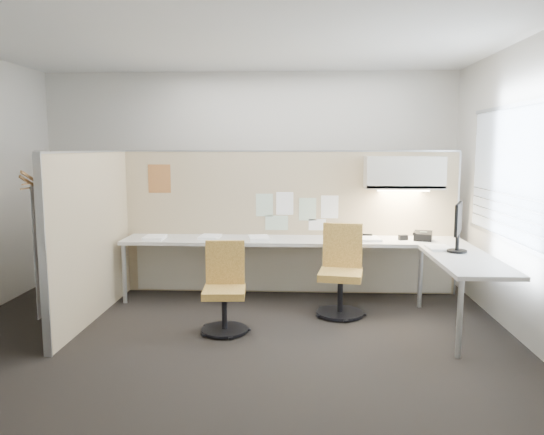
# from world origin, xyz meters

# --- Properties ---
(floor) EXTENTS (5.50, 4.50, 0.01)m
(floor) POSITION_xyz_m (0.00, 0.00, -0.01)
(floor) COLOR black
(floor) RESTS_ON ground
(ceiling) EXTENTS (5.50, 4.50, 0.01)m
(ceiling) POSITION_xyz_m (0.00, 0.00, 2.80)
(ceiling) COLOR white
(ceiling) RESTS_ON wall_back
(wall_back) EXTENTS (5.50, 0.02, 2.80)m
(wall_back) POSITION_xyz_m (0.00, 2.25, 1.40)
(wall_back) COLOR beige
(wall_back) RESTS_ON ground
(wall_front) EXTENTS (5.50, 0.02, 2.80)m
(wall_front) POSITION_xyz_m (0.00, -2.25, 1.40)
(wall_front) COLOR beige
(wall_front) RESTS_ON ground
(wall_right) EXTENTS (0.02, 4.50, 2.80)m
(wall_right) POSITION_xyz_m (2.75, 0.00, 1.40)
(wall_right) COLOR beige
(wall_right) RESTS_ON ground
(window_pane) EXTENTS (0.01, 2.80, 1.30)m
(window_pane) POSITION_xyz_m (2.73, 0.00, 1.55)
(window_pane) COLOR #9CAAB5
(window_pane) RESTS_ON wall_right
(partition_back) EXTENTS (4.10, 0.06, 1.75)m
(partition_back) POSITION_xyz_m (0.55, 1.60, 0.88)
(partition_back) COLOR tan
(partition_back) RESTS_ON floor
(partition_left) EXTENTS (0.06, 2.20, 1.75)m
(partition_left) POSITION_xyz_m (-1.50, 0.50, 0.88)
(partition_left) COLOR tan
(partition_left) RESTS_ON floor
(desk) EXTENTS (4.00, 2.07, 0.73)m
(desk) POSITION_xyz_m (0.93, 1.13, 0.60)
(desk) COLOR beige
(desk) RESTS_ON floor
(overhead_bin) EXTENTS (0.90, 0.36, 0.38)m
(overhead_bin) POSITION_xyz_m (1.90, 1.39, 1.51)
(overhead_bin) COLOR beige
(overhead_bin) RESTS_ON partition_back
(task_light_strip) EXTENTS (0.60, 0.06, 0.02)m
(task_light_strip) POSITION_xyz_m (1.90, 1.39, 1.30)
(task_light_strip) COLOR #FFEABF
(task_light_strip) RESTS_ON overhead_bin
(pinned_papers) EXTENTS (1.01, 0.00, 0.47)m
(pinned_papers) POSITION_xyz_m (0.63, 1.57, 1.03)
(pinned_papers) COLOR #8CBF8C
(pinned_papers) RESTS_ON partition_back
(poster) EXTENTS (0.28, 0.00, 0.35)m
(poster) POSITION_xyz_m (-1.05, 1.57, 1.42)
(poster) COLOR orange
(poster) RESTS_ON partition_back
(chair_left) EXTENTS (0.46, 0.46, 0.87)m
(chair_left) POSITION_xyz_m (-0.06, 0.14, 0.41)
(chair_left) COLOR black
(chair_left) RESTS_ON floor
(chair_right) EXTENTS (0.52, 0.53, 0.96)m
(chair_right) POSITION_xyz_m (1.13, 0.73, 0.45)
(chair_right) COLOR black
(chair_right) RESTS_ON floor
(monitor) EXTENTS (0.21, 0.46, 0.51)m
(monitor) POSITION_xyz_m (2.30, 0.54, 1.02)
(monitor) COLOR black
(monitor) RESTS_ON desk
(phone) EXTENTS (0.26, 0.24, 0.12)m
(phone) POSITION_xyz_m (2.11, 1.24, 0.78)
(phone) COLOR black
(phone) RESTS_ON desk
(stapler) EXTENTS (0.14, 0.06, 0.05)m
(stapler) POSITION_xyz_m (1.48, 1.38, 0.76)
(stapler) COLOR black
(stapler) RESTS_ON desk
(tape_dispenser) EXTENTS (0.11, 0.08, 0.06)m
(tape_dispenser) POSITION_xyz_m (1.89, 1.26, 0.76)
(tape_dispenser) COLOR black
(tape_dispenser) RESTS_ON desk
(coat_hook) EXTENTS (0.18, 0.49, 1.46)m
(coat_hook) POSITION_xyz_m (-1.58, -0.50, 1.40)
(coat_hook) COLOR silver
(coat_hook) RESTS_ON partition_left
(paper_stack_0) EXTENTS (0.23, 0.30, 0.03)m
(paper_stack_0) POSITION_xyz_m (-1.03, 1.19, 0.75)
(paper_stack_0) COLOR white
(paper_stack_0) RESTS_ON desk
(paper_stack_1) EXTENTS (0.25, 0.32, 0.02)m
(paper_stack_1) POSITION_xyz_m (-0.39, 1.32, 0.74)
(paper_stack_1) COLOR white
(paper_stack_1) RESTS_ON desk
(paper_stack_2) EXTENTS (0.28, 0.34, 0.04)m
(paper_stack_2) POSITION_xyz_m (0.20, 1.21, 0.75)
(paper_stack_2) COLOR white
(paper_stack_2) RESTS_ON desk
(paper_stack_3) EXTENTS (0.27, 0.33, 0.03)m
(paper_stack_3) POSITION_xyz_m (1.50, 1.24, 0.74)
(paper_stack_3) COLOR white
(paper_stack_3) RESTS_ON desk
(paper_stack_4) EXTENTS (0.24, 0.31, 0.02)m
(paper_stack_4) POSITION_xyz_m (2.16, 0.72, 0.74)
(paper_stack_4) COLOR white
(paper_stack_4) RESTS_ON desk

